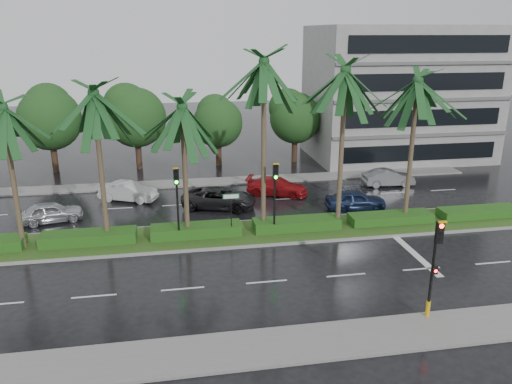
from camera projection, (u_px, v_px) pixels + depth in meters
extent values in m
plane|color=black|center=(250.00, 241.00, 28.63)|extent=(120.00, 120.00, 0.00)
cube|color=slate|center=(293.00, 344.00, 19.05)|extent=(40.00, 2.40, 0.12)
cube|color=slate|center=(226.00, 181.00, 39.87)|extent=(40.00, 2.00, 0.12)
cube|color=gray|center=(247.00, 233.00, 29.55)|extent=(36.00, 4.00, 0.14)
cube|color=#274717|center=(247.00, 232.00, 29.53)|extent=(35.60, 3.70, 0.02)
cube|color=#184313|center=(89.00, 237.00, 27.96)|extent=(5.20, 1.40, 0.60)
cube|color=#184313|center=(196.00, 231.00, 28.94)|extent=(5.20, 1.40, 0.60)
cube|color=#184313|center=(297.00, 224.00, 29.93)|extent=(5.20, 1.40, 0.60)
cube|color=#184313|center=(390.00, 218.00, 30.91)|extent=(5.20, 1.40, 0.60)
cube|color=#184313|center=(479.00, 212.00, 31.89)|extent=(5.20, 1.40, 0.60)
cube|color=silver|center=(0.00, 304.00, 21.98)|extent=(2.00, 0.12, 0.01)
cube|color=silver|center=(56.00, 212.00, 33.23)|extent=(2.00, 0.12, 0.01)
cube|color=silver|center=(94.00, 296.00, 22.64)|extent=(2.00, 0.12, 0.01)
cube|color=silver|center=(117.00, 208.00, 33.89)|extent=(2.00, 0.12, 0.01)
cube|color=silver|center=(183.00, 289.00, 23.29)|extent=(2.00, 0.12, 0.01)
cube|color=silver|center=(177.00, 205.00, 34.54)|extent=(2.00, 0.12, 0.01)
cube|color=silver|center=(267.00, 282.00, 23.94)|extent=(2.00, 0.12, 0.01)
cube|color=silver|center=(234.00, 202.00, 35.20)|extent=(2.00, 0.12, 0.01)
cube|color=silver|center=(346.00, 275.00, 24.60)|extent=(2.00, 0.12, 0.01)
cube|color=silver|center=(289.00, 199.00, 35.85)|extent=(2.00, 0.12, 0.01)
cube|color=silver|center=(421.00, 269.00, 25.25)|extent=(2.00, 0.12, 0.01)
cube|color=silver|center=(342.00, 196.00, 36.51)|extent=(2.00, 0.12, 0.01)
cube|color=silver|center=(493.00, 263.00, 25.91)|extent=(2.00, 0.12, 0.01)
cube|color=silver|center=(394.00, 193.00, 37.16)|extent=(2.00, 0.12, 0.01)
cube|color=silver|center=(443.00, 190.00, 37.81)|extent=(2.00, 0.12, 0.01)
cube|color=silver|center=(412.00, 252.00, 27.21)|extent=(0.40, 6.00, 0.01)
cylinder|color=#453C27|center=(13.00, 180.00, 26.30)|extent=(0.28, 0.28, 7.67)
cylinder|color=#453C27|center=(23.00, 243.00, 27.41)|extent=(0.40, 0.40, 0.44)
cylinder|color=#453C27|center=(101.00, 170.00, 27.04)|extent=(0.28, 0.28, 8.31)
cylinder|color=#453C27|center=(108.00, 237.00, 28.24)|extent=(0.40, 0.40, 0.44)
cylinder|color=#453C27|center=(185.00, 174.00, 27.71)|extent=(0.28, 0.28, 7.50)
cylinder|color=#453C27|center=(188.00, 233.00, 28.79)|extent=(0.40, 0.40, 0.44)
cylinder|color=#453C27|center=(264.00, 150.00, 28.38)|extent=(0.28, 0.28, 9.79)
cylinder|color=#453C27|center=(263.00, 226.00, 29.81)|extent=(0.40, 0.40, 0.44)
cylinder|color=#453C27|center=(341.00, 152.00, 28.81)|extent=(0.28, 0.28, 9.32)
cylinder|color=#453C27|center=(337.00, 224.00, 30.17)|extent=(0.40, 0.40, 0.44)
cylinder|color=#453C27|center=(411.00, 154.00, 29.93)|extent=(0.28, 0.28, 8.66)
cylinder|color=#453C27|center=(405.00, 218.00, 31.19)|extent=(0.40, 0.40, 0.44)
cylinder|color=black|center=(431.00, 279.00, 20.34)|extent=(0.12, 0.12, 3.40)
cube|color=black|center=(440.00, 232.00, 19.51)|extent=(0.30, 0.18, 0.90)
cube|color=gold|center=(443.00, 222.00, 19.25)|extent=(0.34, 0.12, 0.06)
cylinder|color=#FF0C05|center=(442.00, 226.00, 19.32)|extent=(0.18, 0.04, 0.18)
cylinder|color=black|center=(441.00, 233.00, 19.42)|extent=(0.18, 0.04, 0.18)
cylinder|color=black|center=(440.00, 240.00, 19.51)|extent=(0.18, 0.04, 0.18)
cylinder|color=gold|center=(428.00, 308.00, 20.75)|extent=(0.18, 0.18, 0.70)
cube|color=black|center=(435.00, 270.00, 20.03)|extent=(0.22, 0.16, 0.32)
cylinder|color=#FF0C05|center=(436.00, 271.00, 19.95)|extent=(0.12, 0.03, 0.12)
cylinder|color=black|center=(178.00, 212.00, 27.79)|extent=(0.12, 0.12, 3.40)
cube|color=black|center=(176.00, 176.00, 26.96)|extent=(0.30, 0.18, 0.90)
cube|color=gold|center=(176.00, 168.00, 26.70)|extent=(0.34, 0.12, 0.06)
cylinder|color=black|center=(176.00, 171.00, 26.77)|extent=(0.18, 0.04, 0.18)
cylinder|color=black|center=(176.00, 177.00, 26.87)|extent=(0.18, 0.04, 0.18)
cylinder|color=#0CE519|center=(176.00, 182.00, 26.96)|extent=(0.18, 0.04, 0.18)
cylinder|color=black|center=(274.00, 207.00, 28.69)|extent=(0.12, 0.12, 3.40)
cube|color=black|center=(276.00, 172.00, 27.86)|extent=(0.30, 0.18, 0.90)
cube|color=gold|center=(276.00, 164.00, 27.60)|extent=(0.34, 0.12, 0.06)
cylinder|color=black|center=(276.00, 167.00, 27.67)|extent=(0.18, 0.04, 0.18)
cylinder|color=black|center=(276.00, 172.00, 27.77)|extent=(0.18, 0.04, 0.18)
cylinder|color=#0CE519|center=(276.00, 177.00, 27.86)|extent=(0.18, 0.04, 0.18)
cylinder|color=black|center=(231.00, 215.00, 28.50)|extent=(0.06, 0.06, 2.60)
cube|color=#0C5926|center=(231.00, 196.00, 28.11)|extent=(0.95, 0.04, 0.30)
cube|color=white|center=(231.00, 197.00, 28.09)|extent=(0.85, 0.01, 0.22)
cylinder|color=#322116|center=(55.00, 158.00, 42.37)|extent=(0.52, 0.52, 2.52)
sphere|color=#153917|center=(50.00, 119.00, 41.36)|extent=(5.18, 5.18, 5.18)
sphere|color=#153917|center=(49.00, 107.00, 41.34)|extent=(3.88, 3.88, 3.88)
cylinder|color=#322116|center=(139.00, 154.00, 43.52)|extent=(0.52, 0.52, 2.49)
sphere|color=#153917|center=(136.00, 118.00, 42.53)|extent=(5.11, 5.11, 5.11)
sphere|color=#153917|center=(135.00, 105.00, 42.50)|extent=(3.83, 3.83, 3.83)
cylinder|color=#322116|center=(219.00, 153.00, 44.72)|extent=(0.52, 0.52, 2.12)
sphere|color=#153917|center=(218.00, 123.00, 43.87)|extent=(4.36, 4.36, 4.36)
sphere|color=#153917|center=(217.00, 113.00, 43.90)|extent=(3.27, 3.27, 3.27)
cylinder|color=#322116|center=(294.00, 150.00, 45.84)|extent=(0.52, 0.52, 2.24)
sphere|color=#153917|center=(295.00, 118.00, 44.95)|extent=(4.62, 4.62, 4.62)
sphere|color=#153917|center=(295.00, 107.00, 44.96)|extent=(3.46, 3.46, 3.46)
cylinder|color=#322116|center=(367.00, 146.00, 46.97)|extent=(0.52, 0.52, 2.38)
sphere|color=#153917|center=(369.00, 113.00, 46.02)|extent=(4.89, 4.89, 4.89)
sphere|color=#153917|center=(368.00, 102.00, 46.01)|extent=(3.67, 3.67, 3.67)
cube|color=gray|center=(399.00, 93.00, 46.45)|extent=(16.00, 10.00, 12.00)
imported|color=#ACADB4|center=(51.00, 212.00, 31.27)|extent=(2.40, 4.11, 1.31)
imported|color=silver|center=(128.00, 192.00, 35.27)|extent=(2.84, 4.31, 1.34)
imported|color=black|center=(219.00, 198.00, 33.83)|extent=(3.61, 5.43, 1.38)
imported|color=maroon|center=(277.00, 186.00, 36.54)|extent=(3.41, 4.83, 1.30)
imported|color=#172446|center=(355.00, 200.00, 33.46)|extent=(1.93, 4.14, 1.37)
imported|color=#57585C|center=(388.00, 178.00, 38.70)|extent=(1.54, 4.01, 1.31)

